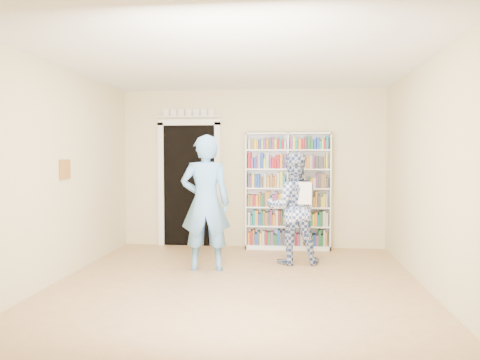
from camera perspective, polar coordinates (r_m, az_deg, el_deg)
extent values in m
plane|color=#A87951|center=(5.77, -0.46, -12.83)|extent=(5.00, 5.00, 0.00)
plane|color=white|center=(5.67, -0.47, 14.44)|extent=(5.00, 5.00, 0.00)
plane|color=beige|center=(8.05, 1.50, 1.39)|extent=(4.50, 0.00, 4.50)
plane|color=beige|center=(6.22, -21.53, 0.71)|extent=(0.00, 5.00, 5.00)
plane|color=beige|center=(5.76, 22.36, 0.53)|extent=(0.00, 5.00, 5.00)
cube|color=white|center=(7.88, 5.85, -1.38)|extent=(1.42, 0.27, 1.95)
cube|color=white|center=(7.88, 5.85, -1.38)|extent=(0.02, 0.27, 1.95)
cube|color=black|center=(8.20, -6.20, -0.69)|extent=(0.90, 0.03, 2.10)
cube|color=white|center=(8.31, -9.59, -0.67)|extent=(0.10, 0.06, 2.20)
cube|color=white|center=(8.10, -2.76, -0.72)|extent=(0.10, 0.06, 2.20)
cube|color=white|center=(8.19, -6.26, 7.00)|extent=(1.10, 0.06, 0.10)
cube|color=white|center=(8.19, -6.28, 7.71)|extent=(1.10, 0.08, 0.02)
cube|color=brown|center=(6.39, -20.55, 1.24)|extent=(0.03, 0.25, 0.25)
imported|color=#5F99D3|center=(6.42, -4.23, -2.79)|extent=(0.72, 0.52, 1.86)
imported|color=navy|center=(6.86, 6.44, -3.38)|extent=(0.87, 0.72, 1.63)
cube|color=white|center=(6.59, 7.79, -1.62)|extent=(0.22, 0.06, 0.31)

